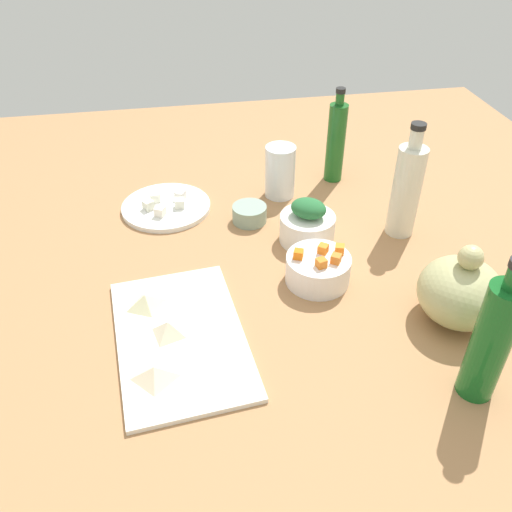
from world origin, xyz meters
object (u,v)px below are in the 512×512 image
Objects in this scene: bowl_small_side at (249,214)px; bowl_carrots at (318,269)px; drinking_glass_0 at (280,172)px; bottle_0 at (406,189)px; bottle_1 at (336,141)px; bottle_2 at (492,340)px; bowl_greens at (307,228)px; plate_tofu at (166,207)px; cutting_board at (181,337)px; teapot at (461,292)px.

bowl_carrots is at bearing 22.26° from bowl_small_side.
drinking_glass_0 reaches higher than bowl_carrots.
bowl_small_side is 35.68cm from bottle_0.
bottle_1 is 0.93× the size of bottle_2.
plate_tofu is at bearing -121.66° from bowl_greens.
cutting_board is at bearing -39.94° from bottle_1.
bottle_0 is (0.26, 21.70, 7.88)cm from bowl_greens.
bottle_2 is (71.69, 2.39, 0.72)cm from bottle_1.
bottle_1 reaches higher than cutting_board.
cutting_board is 2.72× the size of bowl_carrots.
plate_tofu is 2.67× the size of bowl_small_side.
plate_tofu is 21.04cm from bowl_small_side.
teapot is at bearing 164.39° from bottle_2.
bottle_1 is (-55.40, -6.94, 4.27)cm from teapot.
bowl_carrots reaches higher than cutting_board.
bottle_0 reaches higher than teapot.
teapot is 0.71× the size of bottle_1.
bottle_2 is at bearing 29.45° from bowl_carrots.
bowl_carrots is at bearing -150.55° from bottle_2.
bottle_2 reaches higher than teapot.
teapot is (3.33, 50.53, 5.90)cm from cutting_board.
bowl_greens is at bearing 58.34° from plate_tofu.
cutting_board is 1.33× the size of bottle_2.
drinking_glass_0 reaches higher than bowl_greens.
plate_tofu is 29.25cm from drinking_glass_0.
teapot is at bearing 39.39° from bowl_small_side.
bowl_carrots is 36.89cm from bottle_2.
bowl_carrots is 0.75× the size of teapot.
bottle_1 is (-40.43, 15.26, 7.77)cm from bowl_carrots.
bottle_2 is at bearing 26.43° from bowl_small_side.
bottle_1 is (-26.56, -7.84, -0.39)cm from bottle_0.
bowl_small_side is (-9.96, -11.26, -1.19)cm from bowl_greens.
plate_tofu is 43.82cm from bowl_carrots.
bottle_0 is at bearing 89.33° from bowl_greens.
bowl_small_side is at bearing -56.93° from bottle_1.
bottle_1 reaches higher than teapot.
plate_tofu is at bearing -114.64° from bowl_small_side.
bowl_greens is 0.46× the size of bottle_0.
plate_tofu is at bearing -110.02° from bottle_0.
bowl_greens is at bearing -27.78° from bottle_1.
bowl_small_side is 0.30× the size of bottle_2.
bowl_small_side is (8.75, 19.08, 1.39)cm from plate_tofu.
bottle_1 is 1.87× the size of drinking_glass_0.
bowl_carrots is 28.15cm from bottle_0.
bowl_small_side is at bearing -157.74° from bowl_carrots.
drinking_glass_0 is (-34.74, -0.36, 3.64)cm from bowl_carrots.
bowl_carrots is at bearing -5.68° from bowl_greens.
bottle_0 is at bearing 48.34° from drinking_glass_0.
drinking_glass_0 is (-20.62, -1.76, 3.37)cm from bowl_greens.
bottle_0 reaches higher than bowl_greens.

